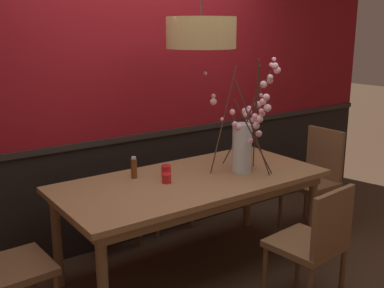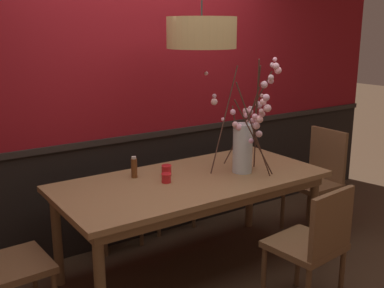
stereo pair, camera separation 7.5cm
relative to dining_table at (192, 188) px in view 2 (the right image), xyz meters
name	(u,v)px [view 2 (the right image)]	position (x,y,z in m)	size (l,w,h in m)	color
ground_plane	(192,270)	(0.00, 0.00, -0.69)	(24.00, 24.00, 0.00)	#422D1E
back_wall	(139,94)	(0.00, 0.82, 0.62)	(5.87, 0.14, 2.64)	black
dining_table	(192,188)	(0.00, 0.00, 0.00)	(2.05, 0.96, 0.77)	#997047
chair_far_side_left	(109,186)	(-0.30, 0.87, -0.18)	(0.41, 0.44, 0.91)	brown
chair_far_side_right	(164,172)	(0.29, 0.91, -0.16)	(0.46, 0.42, 0.93)	brown
chair_head_east_end	(318,175)	(1.42, -0.01, -0.16)	(0.42, 0.42, 0.96)	brown
chair_near_side_right	(314,242)	(0.36, -0.90, -0.18)	(0.48, 0.47, 0.89)	brown
vase_with_blossoms	(245,139)	(0.43, -0.11, 0.35)	(0.48, 0.67, 0.90)	silver
candle_holder_nearer_center	(167,170)	(-0.13, 0.16, 0.12)	(0.08, 0.08, 0.08)	red
candle_holder_nearer_edge	(166,178)	(-0.21, 0.02, 0.12)	(0.07, 0.07, 0.07)	red
condiment_bottle	(134,168)	(-0.35, 0.26, 0.16)	(0.05, 0.05, 0.17)	brown
pendant_lamp	(202,33)	(0.13, 0.07, 1.15)	(0.51, 0.51, 0.91)	tan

